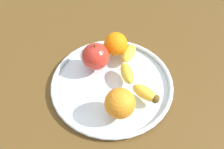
# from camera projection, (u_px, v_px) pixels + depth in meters

# --- Properties ---
(ground_plane) EXTENTS (1.60, 1.60, 0.04)m
(ground_plane) POSITION_uv_depth(u_px,v_px,m) (112.00, 89.00, 0.70)
(ground_plane) COLOR brown
(fruit_bowl) EXTENTS (0.35, 0.35, 0.02)m
(fruit_bowl) POSITION_uv_depth(u_px,v_px,m) (112.00, 83.00, 0.68)
(fruit_bowl) COLOR silver
(fruit_bowl) RESTS_ON ground_plane
(banana) EXTENTS (0.21, 0.13, 0.03)m
(banana) POSITION_uv_depth(u_px,v_px,m) (134.00, 73.00, 0.67)
(banana) COLOR yellow
(banana) RESTS_ON fruit_bowl
(apple) EXTENTS (0.08, 0.08, 0.09)m
(apple) POSITION_uv_depth(u_px,v_px,m) (95.00, 57.00, 0.68)
(apple) COLOR red
(apple) RESTS_ON fruit_bowl
(orange_front_left) EXTENTS (0.07, 0.07, 0.07)m
(orange_front_left) POSITION_uv_depth(u_px,v_px,m) (116.00, 44.00, 0.72)
(orange_front_left) COLOR orange
(orange_front_left) RESTS_ON fruit_bowl
(orange_back_right) EXTENTS (0.08, 0.08, 0.08)m
(orange_back_right) POSITION_uv_depth(u_px,v_px,m) (120.00, 103.00, 0.58)
(orange_back_right) COLOR orange
(orange_back_right) RESTS_ON fruit_bowl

